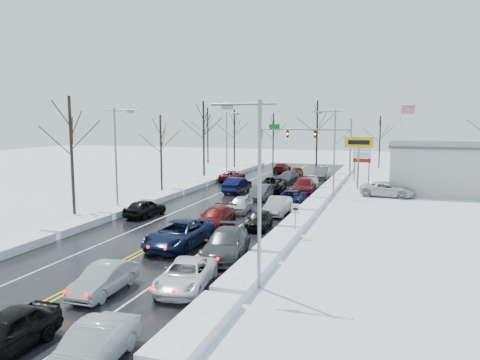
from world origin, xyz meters
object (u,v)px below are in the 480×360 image
(tires_plus_sign, at_px, (359,146))
(oncoming_car_0, at_px, (237,192))
(traffic_signal_mast, at_px, (315,137))
(queued_car_0, at_px, (6,354))
(flagpole, at_px, (401,134))

(tires_plus_sign, bearing_deg, oncoming_car_0, -151.49)
(traffic_signal_mast, height_order, queued_car_0, traffic_signal_mast)
(queued_car_0, bearing_deg, flagpole, 76.24)
(traffic_signal_mast, bearing_deg, flagpole, 9.73)
(traffic_signal_mast, xyz_separation_m, flagpole, (11.72, 2.01, 0.45))
(traffic_signal_mast, height_order, tires_plus_sign, traffic_signal_mast)
(tires_plus_sign, xyz_separation_m, queued_car_0, (-8.60, -42.95, -4.99))
(tires_plus_sign, height_order, flagpole, flagpole)
(traffic_signal_mast, xyz_separation_m, queued_car_0, (-1.54, -54.95, -5.48))
(tires_plus_sign, relative_size, flagpole, 0.60)
(queued_car_0, bearing_deg, tires_plus_sign, 78.03)
(tires_plus_sign, height_order, oncoming_car_0, tires_plus_sign)
(tires_plus_sign, xyz_separation_m, oncoming_car_0, (-12.38, -6.73, -4.99))
(traffic_signal_mast, relative_size, queued_car_0, 2.98)
(queued_car_0, distance_m, oncoming_car_0, 36.42)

